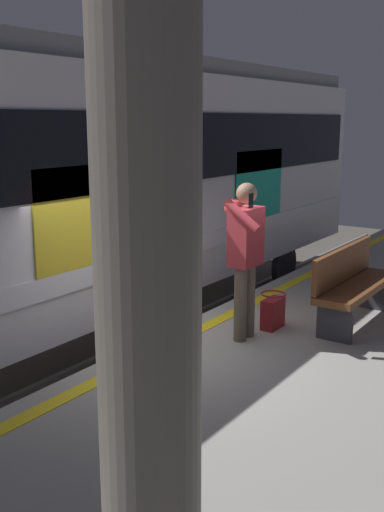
{
  "coord_description": "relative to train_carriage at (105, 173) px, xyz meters",
  "views": [
    {
      "loc": [
        5.04,
        3.94,
        3.33
      ],
      "look_at": [
        -0.22,
        0.3,
        1.87
      ],
      "focal_mm": 42.11,
      "sensor_mm": 36.0,
      "label": 1
    }
  ],
  "objects": [
    {
      "name": "train_carriage",
      "position": [
        0.0,
        0.0,
        0.0
      ],
      "size": [
        11.26,
        3.08,
        4.03
      ],
      "color": "silver",
      "rests_on": "ground"
    },
    {
      "name": "safety_line",
      "position": [
        1.61,
        2.53,
        -1.57
      ],
      "size": [
        17.51,
        0.16,
        0.01
      ],
      "primitive_type": "cube",
      "color": "yellow",
      "rests_on": "platform"
    },
    {
      "name": "bench",
      "position": [
        0.01,
        3.87,
        -1.08
      ],
      "size": [
        1.7,
        0.44,
        0.9
      ],
      "color": "brown",
      "rests_on": "platform"
    },
    {
      "name": "handbag",
      "position": [
        0.7,
        3.19,
        -1.38
      ],
      "size": [
        0.32,
        0.3,
        0.42
      ],
      "color": "maroon",
      "rests_on": "platform"
    },
    {
      "name": "passenger",
      "position": [
        1.17,
        3.07,
        -0.57
      ],
      "size": [
        0.57,
        0.55,
        1.71
      ],
      "color": "brown",
      "rests_on": "platform"
    },
    {
      "name": "station_column",
      "position": [
        4.86,
        4.72,
        0.33
      ],
      "size": [
        0.43,
        0.43,
        3.81
      ],
      "primitive_type": "cylinder",
      "color": "#59544C",
      "rests_on": "platform"
    },
    {
      "name": "platform",
      "position": [
        1.61,
        4.56,
        -2.07
      ],
      "size": [
        17.86,
        4.65,
        0.97
      ],
      "primitive_type": "cube",
      "color": "gray",
      "rests_on": "ground"
    },
    {
      "name": "ground_plane",
      "position": [
        1.61,
        2.23,
        -2.55
      ],
      "size": [
        26.79,
        26.79,
        0.0
      ],
      "primitive_type": "plane",
      "color": "#4C4742"
    },
    {
      "name": "track_rail_near",
      "position": [
        1.61,
        0.71,
        -2.47
      ],
      "size": [
        23.22,
        0.08,
        0.16
      ],
      "primitive_type": "cube",
      "color": "slate",
      "rests_on": "ground"
    }
  ]
}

